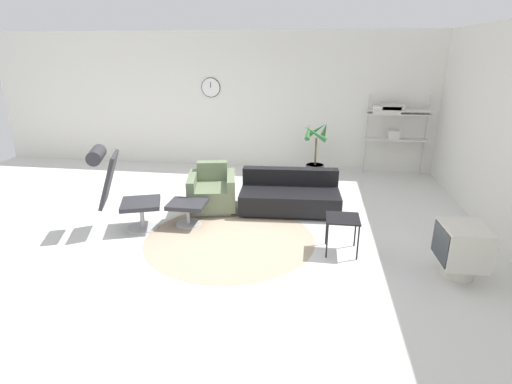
{
  "coord_description": "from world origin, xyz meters",
  "views": [
    {
      "loc": [
        1.08,
        -5.15,
        2.4
      ],
      "look_at": [
        0.32,
        0.02,
        0.55
      ],
      "focal_mm": 28.0,
      "sensor_mm": 36.0,
      "label": 1
    }
  ],
  "objects_px": {
    "potted_plant": "(315,159)",
    "side_table": "(343,222)",
    "lounge_chair": "(118,184)",
    "armchair_red": "(212,192)",
    "ottoman": "(187,208)",
    "crt_television": "(461,248)",
    "shelf_unit": "(393,118)",
    "couch_low": "(290,196)"
  },
  "relations": [
    {
      "from": "lounge_chair",
      "to": "couch_low",
      "type": "xyz_separation_m",
      "value": [
        2.29,
        1.12,
        -0.46
      ]
    },
    {
      "from": "armchair_red",
      "to": "lounge_chair",
      "type": "bearing_deg",
      "value": 31.98
    },
    {
      "from": "lounge_chair",
      "to": "armchair_red",
      "type": "relative_size",
      "value": 1.27
    },
    {
      "from": "couch_low",
      "to": "side_table",
      "type": "relative_size",
      "value": 3.41
    },
    {
      "from": "lounge_chair",
      "to": "crt_television",
      "type": "height_order",
      "value": "lounge_chair"
    },
    {
      "from": "lounge_chair",
      "to": "ottoman",
      "type": "relative_size",
      "value": 2.26
    },
    {
      "from": "ottoman",
      "to": "armchair_red",
      "type": "relative_size",
      "value": 0.56
    },
    {
      "from": "side_table",
      "to": "ottoman",
      "type": "bearing_deg",
      "value": 166.32
    },
    {
      "from": "ottoman",
      "to": "side_table",
      "type": "bearing_deg",
      "value": -13.68
    },
    {
      "from": "potted_plant",
      "to": "lounge_chair",
      "type": "bearing_deg",
      "value": -133.17
    },
    {
      "from": "armchair_red",
      "to": "shelf_unit",
      "type": "distance_m",
      "value": 3.94
    },
    {
      "from": "shelf_unit",
      "to": "lounge_chair",
      "type": "bearing_deg",
      "value": -141.51
    },
    {
      "from": "lounge_chair",
      "to": "ottoman",
      "type": "height_order",
      "value": "lounge_chair"
    },
    {
      "from": "armchair_red",
      "to": "shelf_unit",
      "type": "height_order",
      "value": "shelf_unit"
    },
    {
      "from": "ottoman",
      "to": "couch_low",
      "type": "bearing_deg",
      "value": 29.53
    },
    {
      "from": "armchair_red",
      "to": "couch_low",
      "type": "distance_m",
      "value": 1.24
    },
    {
      "from": "armchair_red",
      "to": "potted_plant",
      "type": "height_order",
      "value": "potted_plant"
    },
    {
      "from": "ottoman",
      "to": "crt_television",
      "type": "relative_size",
      "value": 0.87
    },
    {
      "from": "crt_television",
      "to": "shelf_unit",
      "type": "bearing_deg",
      "value": -0.08
    },
    {
      "from": "lounge_chair",
      "to": "potted_plant",
      "type": "relative_size",
      "value": 1.04
    },
    {
      "from": "ottoman",
      "to": "shelf_unit",
      "type": "relative_size",
      "value": 0.33
    },
    {
      "from": "lounge_chair",
      "to": "couch_low",
      "type": "height_order",
      "value": "lounge_chair"
    },
    {
      "from": "armchair_red",
      "to": "side_table",
      "type": "bearing_deg",
      "value": 136.26
    },
    {
      "from": "potted_plant",
      "to": "side_table",
      "type": "bearing_deg",
      "value": -83.31
    },
    {
      "from": "side_table",
      "to": "shelf_unit",
      "type": "height_order",
      "value": "shelf_unit"
    },
    {
      "from": "couch_low",
      "to": "side_table",
      "type": "bearing_deg",
      "value": 115.48
    },
    {
      "from": "couch_low",
      "to": "crt_television",
      "type": "relative_size",
      "value": 2.6
    },
    {
      "from": "shelf_unit",
      "to": "side_table",
      "type": "bearing_deg",
      "value": -107.61
    },
    {
      "from": "ottoman",
      "to": "crt_television",
      "type": "distance_m",
      "value": 3.55
    },
    {
      "from": "ottoman",
      "to": "crt_television",
      "type": "height_order",
      "value": "crt_television"
    },
    {
      "from": "armchair_red",
      "to": "shelf_unit",
      "type": "bearing_deg",
      "value": -155.41
    },
    {
      "from": "crt_television",
      "to": "shelf_unit",
      "type": "height_order",
      "value": "shelf_unit"
    },
    {
      "from": "side_table",
      "to": "potted_plant",
      "type": "relative_size",
      "value": 0.4
    },
    {
      "from": "lounge_chair",
      "to": "ottoman",
      "type": "distance_m",
      "value": 1.01
    },
    {
      "from": "armchair_red",
      "to": "potted_plant",
      "type": "relative_size",
      "value": 0.82
    },
    {
      "from": "armchair_red",
      "to": "shelf_unit",
      "type": "xyz_separation_m",
      "value": [
        3.09,
        2.28,
        0.9
      ]
    },
    {
      "from": "crt_television",
      "to": "shelf_unit",
      "type": "distance_m",
      "value": 4.0
    },
    {
      "from": "side_table",
      "to": "lounge_chair",
      "type": "bearing_deg",
      "value": 175.89
    },
    {
      "from": "armchair_red",
      "to": "shelf_unit",
      "type": "relative_size",
      "value": 0.59
    },
    {
      "from": "ottoman",
      "to": "crt_television",
      "type": "bearing_deg",
      "value": -15.14
    },
    {
      "from": "side_table",
      "to": "crt_television",
      "type": "distance_m",
      "value": 1.33
    },
    {
      "from": "couch_low",
      "to": "shelf_unit",
      "type": "distance_m",
      "value": 3.01
    }
  ]
}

